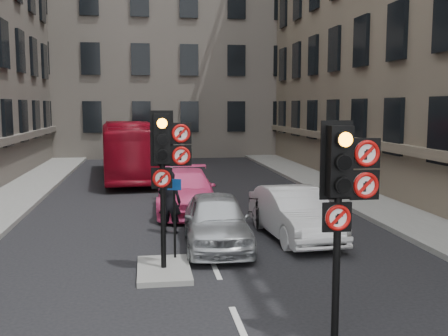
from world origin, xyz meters
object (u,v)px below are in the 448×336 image
object	(u,v)px
car_pink	(186,191)
motorcyclist	(170,202)
car_silver	(217,220)
signal_near	(344,184)
car_white	(294,213)
motorcycle	(256,210)
signal_far	(166,155)
bus_red	(128,150)
info_sign	(175,207)

from	to	relation	value
car_pink	motorcyclist	world-z (taller)	motorcyclist
car_silver	motorcyclist	distance (m)	2.09
signal_near	car_white	world-z (taller)	signal_near
car_silver	car_pink	world-z (taller)	car_pink
signal_near	motorcycle	distance (m)	8.40
car_pink	signal_far	bearing A→B (deg)	-95.12
car_white	signal_far	bearing A→B (deg)	-149.32
car_white	bus_red	distance (m)	14.52
car_white	car_silver	bearing A→B (deg)	-169.31
bus_red	motorcyclist	size ratio (longest dim) A/B	5.62
car_silver	motorcycle	xyz separation A→B (m)	(1.54, 2.13, -0.20)
car_pink	bus_red	size ratio (longest dim) A/B	0.48
bus_red	car_pink	bearing A→B (deg)	-80.40
car_white	info_sign	size ratio (longest dim) A/B	2.26
car_pink	info_sign	bearing A→B (deg)	-94.11
bus_red	motorcycle	distance (m)	12.86
motorcycle	bus_red	bearing A→B (deg)	117.08
bus_red	signal_near	bearing A→B (deg)	-83.45
car_silver	car_white	xyz separation A→B (m)	(2.35, 0.63, -0.00)
bus_red	info_sign	world-z (taller)	bus_red
motorcycle	car_pink	bearing A→B (deg)	132.78
motorcyclist	bus_red	bearing A→B (deg)	-66.47
bus_red	info_sign	bearing A→B (deg)	-88.70
signal_far	car_silver	world-z (taller)	signal_far
car_silver	info_sign	bearing A→B (deg)	-130.28
signal_near	car_white	distance (m)	6.99
signal_near	motorcycle	xyz separation A→B (m)	(0.35, 8.13, -2.06)
bus_red	motorcyclist	xyz separation A→B (m)	(1.62, -12.48, -0.53)
car_white	info_sign	bearing A→B (deg)	-156.21
motorcycle	motorcyclist	size ratio (longest dim) A/B	0.92
info_sign	car_white	bearing A→B (deg)	47.34
signal_far	car_white	bearing A→B (deg)	35.08
bus_red	motorcyclist	distance (m)	12.60
signal_near	car_silver	xyz separation A→B (m)	(-1.19, 6.01, -1.85)
signal_near	car_white	xyz separation A→B (m)	(1.16, 6.64, -1.86)
car_white	info_sign	distance (m)	4.08
car_white	motorcycle	bearing A→B (deg)	114.13
car_pink	car_white	bearing A→B (deg)	-54.03
car_pink	info_sign	size ratio (longest dim) A/B	2.63
signal_far	car_silver	xyz separation A→B (m)	(1.41, 2.01, -1.97)
car_white	motorcycle	world-z (taller)	car_white
signal_near	car_silver	size ratio (longest dim) A/B	0.84
car_silver	motorcyclist	xyz separation A→B (m)	(-1.18, 1.71, 0.22)
car_silver	car_white	bearing A→B (deg)	18.15
signal_near	bus_red	world-z (taller)	signal_near
signal_far	car_white	xyz separation A→B (m)	(3.76, 2.64, -1.98)
signal_far	info_sign	size ratio (longest dim) A/B	1.84
motorcyclist	car_pink	bearing A→B (deg)	-86.74
car_silver	motorcycle	bearing A→B (deg)	57.17
signal_near	car_white	size ratio (longest dim) A/B	0.81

